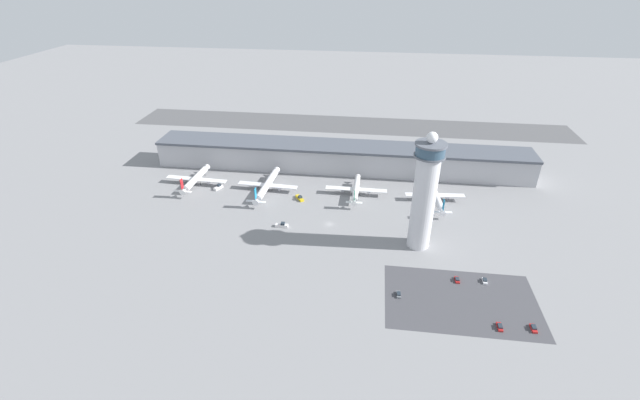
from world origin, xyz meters
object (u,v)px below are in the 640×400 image
object	(u,v)px
airplane_gate_alpha	(196,179)
car_navy_sedan	(457,280)
car_yellow_taxi	(534,328)
service_truck_catering	(282,225)
service_truck_water	(218,187)
airplane_gate_charlie	(356,189)
car_black_suv	(500,327)
service_truck_baggage	(300,198)
car_white_wagon	(399,294)
car_maroon_suv	(485,281)
control_tower	(424,194)
airplane_gate_delta	(435,195)
service_truck_fuel	(420,233)
airplane_gate_bravo	(267,185)

from	to	relation	value
airplane_gate_alpha	car_navy_sedan	world-z (taller)	airplane_gate_alpha
car_navy_sedan	car_yellow_taxi	xyz separation A→B (m)	(25.31, -25.99, 0.08)
service_truck_catering	service_truck_water	xyz separation A→B (m)	(-48.63, 38.07, 0.11)
service_truck_catering	car_yellow_taxi	xyz separation A→B (m)	(112.61, -59.59, -0.32)
airplane_gate_charlie	car_black_suv	bearing A→B (deg)	-58.47
airplane_gate_alpha	service_truck_baggage	world-z (taller)	airplane_gate_alpha
car_white_wagon	car_maroon_suv	size ratio (longest dim) A/B	1.04
service_truck_water	car_yellow_taxi	xyz separation A→B (m)	(161.24, -97.66, -0.43)
car_navy_sedan	car_yellow_taxi	world-z (taller)	car_yellow_taxi
airplane_gate_alpha	car_navy_sedan	size ratio (longest dim) A/B	9.07
control_tower	service_truck_water	size ratio (longest dim) A/B	8.90
airplane_gate_delta	service_truck_baggage	bearing A→B (deg)	-174.32
service_truck_water	airplane_gate_charlie	bearing A→B (deg)	1.68
airplane_gate_delta	car_black_suv	size ratio (longest dim) A/B	9.24
airplane_gate_alpha	service_truck_fuel	bearing A→B (deg)	-15.76
airplane_gate_alpha	service_truck_water	size ratio (longest dim) A/B	5.91
airplane_gate_bravo	service_truck_baggage	bearing A→B (deg)	-20.00
airplane_gate_alpha	car_maroon_suv	world-z (taller)	airplane_gate_alpha
airplane_gate_bravo	airplane_gate_delta	distance (m)	102.22
airplane_gate_bravo	airplane_gate_delta	bearing A→B (deg)	0.04
car_black_suv	car_navy_sedan	bearing A→B (deg)	114.75
service_truck_catering	car_navy_sedan	size ratio (longest dim) A/B	1.56
service_truck_baggage	car_white_wagon	xyz separation A→B (m)	(56.47, -77.87, -0.32)
airplane_gate_delta	service_truck_catering	distance (m)	93.49
service_truck_baggage	airplane_gate_delta	bearing A→B (deg)	5.68
car_black_suv	car_yellow_taxi	size ratio (longest dim) A/B	1.01
airplane_gate_charlie	service_truck_water	distance (m)	86.40
airplane_gate_charlie	car_black_suv	size ratio (longest dim) A/B	8.08
service_truck_baggage	car_white_wagon	world-z (taller)	service_truck_baggage
control_tower	service_truck_catering	bearing A→B (deg)	173.96
control_tower	service_truck_fuel	bearing A→B (deg)	77.92
airplane_gate_charlie	car_white_wagon	size ratio (longest dim) A/B	8.62
car_yellow_taxi	service_truck_baggage	bearing A→B (deg)	140.02
service_truck_catering	car_white_wagon	bearing A→B (deg)	-37.50
airplane_gate_charlie	service_truck_water	bearing A→B (deg)	-178.32
airplane_gate_charlie	car_navy_sedan	world-z (taller)	airplane_gate_charlie
service_truck_catering	airplane_gate_bravo	bearing A→B (deg)	113.97
service_truck_fuel	car_yellow_taxi	xyz separation A→B (m)	(38.87, -61.93, -0.39)
airplane_gate_charlie	airplane_gate_bravo	bearing A→B (deg)	-178.41
airplane_gate_charlie	service_truck_baggage	distance (m)	34.74
car_white_wagon	airplane_gate_charlie	bearing A→B (deg)	104.88
car_black_suv	control_tower	bearing A→B (deg)	117.96
control_tower	airplane_gate_bravo	bearing A→B (deg)	152.33
car_black_suv	car_navy_sedan	xyz separation A→B (m)	(-12.39, 26.87, -0.04)
control_tower	service_truck_water	distance (m)	131.73
car_white_wagon	service_truck_water	bearing A→B (deg)	142.25
airplane_gate_charlie	airplane_gate_delta	bearing A→B (deg)	-1.78
airplane_gate_alpha	airplane_gate_charlie	size ratio (longest dim) A/B	1.07
airplane_gate_bravo	car_white_wagon	bearing A→B (deg)	-47.63
car_white_wagon	service_truck_catering	bearing A→B (deg)	142.50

